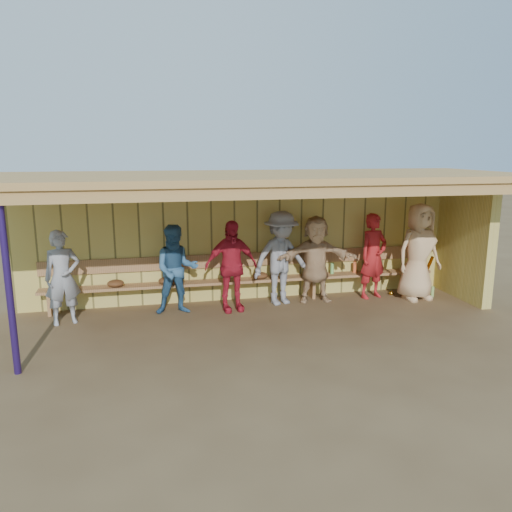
{
  "coord_description": "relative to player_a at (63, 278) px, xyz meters",
  "views": [
    {
      "loc": [
        -1.84,
        -8.03,
        2.89
      ],
      "look_at": [
        0.0,
        0.35,
        1.05
      ],
      "focal_mm": 35.0,
      "sensor_mm": 36.0,
      "label": 1
    }
  ],
  "objects": [
    {
      "name": "dugout_equipment",
      "position": [
        2.87,
        0.47,
        -0.31
      ],
      "size": [
        6.32,
        0.62,
        0.8
      ],
      "color": "orange",
      "rests_on": "ground"
    },
    {
      "name": "ground",
      "position": [
        3.27,
        -0.52,
        -0.8
      ],
      "size": [
        90.0,
        90.0,
        0.0
      ],
      "primitive_type": "plane",
      "color": "brown",
      "rests_on": "ground"
    },
    {
      "name": "player_c",
      "position": [
        1.89,
        0.14,
        0.0
      ],
      "size": [
        0.79,
        0.61,
        1.61
      ],
      "primitive_type": "imported",
      "rotation": [
        0.0,
        0.0,
        -0.01
      ],
      "color": "#315F89",
      "rests_on": "ground"
    },
    {
      "name": "player_h",
      "position": [
        6.53,
        0.01,
        0.15
      ],
      "size": [
        1.0,
        0.72,
        1.89
      ],
      "primitive_type": "imported",
      "rotation": [
        0.0,
        0.0,
        0.14
      ],
      "color": "tan",
      "rests_on": "ground"
    },
    {
      "name": "player_f",
      "position": [
        4.54,
        0.29,
        0.04
      ],
      "size": [
        1.6,
        0.69,
        1.67
      ],
      "primitive_type": "imported",
      "rotation": [
        0.0,
        0.0,
        -0.13
      ],
      "color": "tan",
      "rests_on": "ground"
    },
    {
      "name": "player_e",
      "position": [
        3.85,
        0.29,
        0.09
      ],
      "size": [
        1.27,
        0.92,
        1.77
      ],
      "primitive_type": "imported",
      "rotation": [
        0.0,
        0.0,
        0.25
      ],
      "color": "gray",
      "rests_on": "ground"
    },
    {
      "name": "bench",
      "position": [
        3.27,
        0.6,
        -0.27
      ],
      "size": [
        7.6,
        0.34,
        0.93
      ],
      "color": "#A67547",
      "rests_on": "ground"
    },
    {
      "name": "player_g",
      "position": [
        5.72,
        0.29,
        0.04
      ],
      "size": [
        0.7,
        0.55,
        1.68
      ],
      "primitive_type": "imported",
      "rotation": [
        0.0,
        0.0,
        0.28
      ],
      "color": "#AA1B1D",
      "rests_on": "ground"
    },
    {
      "name": "player_a",
      "position": [
        0.0,
        0.0,
        0.0
      ],
      "size": [
        0.67,
        0.54,
        1.6
      ],
      "primitive_type": "imported",
      "rotation": [
        0.0,
        0.0,
        0.31
      ],
      "color": "#93959B",
      "rests_on": "ground"
    },
    {
      "name": "dugout_structure",
      "position": [
        3.66,
        0.17,
        0.9
      ],
      "size": [
        8.8,
        3.2,
        2.5
      ],
      "color": "#CCB757",
      "rests_on": "ground"
    },
    {
      "name": "player_d",
      "position": [
        2.86,
        0.08,
        0.03
      ],
      "size": [
        1.02,
        0.55,
        1.66
      ],
      "primitive_type": "imported",
      "rotation": [
        0.0,
        0.0,
        0.15
      ],
      "color": "red",
      "rests_on": "ground"
    }
  ]
}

